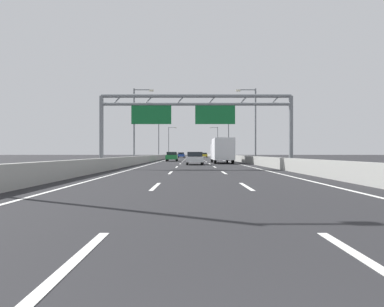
% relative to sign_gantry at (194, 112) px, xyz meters
% --- Properties ---
extents(ground_plane, '(260.00, 260.00, 0.00)m').
position_rel_sign_gantry_xyz_m(ground_plane, '(0.25, 72.60, -4.82)').
color(ground_plane, '#262628').
extents(lane_dash_left_0, '(0.16, 3.00, 0.01)m').
position_rel_sign_gantry_xyz_m(lane_dash_left_0, '(-1.55, -23.90, -4.82)').
color(lane_dash_left_0, white).
rests_on(lane_dash_left_0, ground_plane).
extents(lane_dash_left_1, '(0.16, 3.00, 0.01)m').
position_rel_sign_gantry_xyz_m(lane_dash_left_1, '(-1.55, -14.90, -4.82)').
color(lane_dash_left_1, white).
rests_on(lane_dash_left_1, ground_plane).
extents(lane_dash_left_2, '(0.16, 3.00, 0.01)m').
position_rel_sign_gantry_xyz_m(lane_dash_left_2, '(-1.55, -5.90, -4.82)').
color(lane_dash_left_2, white).
rests_on(lane_dash_left_2, ground_plane).
extents(lane_dash_left_3, '(0.16, 3.00, 0.01)m').
position_rel_sign_gantry_xyz_m(lane_dash_left_3, '(-1.55, 3.10, -4.82)').
color(lane_dash_left_3, white).
rests_on(lane_dash_left_3, ground_plane).
extents(lane_dash_left_4, '(0.16, 3.00, 0.01)m').
position_rel_sign_gantry_xyz_m(lane_dash_left_4, '(-1.55, 12.10, -4.82)').
color(lane_dash_left_4, white).
rests_on(lane_dash_left_4, ground_plane).
extents(lane_dash_left_5, '(0.16, 3.00, 0.01)m').
position_rel_sign_gantry_xyz_m(lane_dash_left_5, '(-1.55, 21.10, -4.82)').
color(lane_dash_left_5, white).
rests_on(lane_dash_left_5, ground_plane).
extents(lane_dash_left_6, '(0.16, 3.00, 0.01)m').
position_rel_sign_gantry_xyz_m(lane_dash_left_6, '(-1.55, 30.10, -4.82)').
color(lane_dash_left_6, white).
rests_on(lane_dash_left_6, ground_plane).
extents(lane_dash_left_7, '(0.16, 3.00, 0.01)m').
position_rel_sign_gantry_xyz_m(lane_dash_left_7, '(-1.55, 39.10, -4.82)').
color(lane_dash_left_7, white).
rests_on(lane_dash_left_7, ground_plane).
extents(lane_dash_left_8, '(0.16, 3.00, 0.01)m').
position_rel_sign_gantry_xyz_m(lane_dash_left_8, '(-1.55, 48.10, -4.82)').
color(lane_dash_left_8, white).
rests_on(lane_dash_left_8, ground_plane).
extents(lane_dash_left_9, '(0.16, 3.00, 0.01)m').
position_rel_sign_gantry_xyz_m(lane_dash_left_9, '(-1.55, 57.10, -4.82)').
color(lane_dash_left_9, white).
rests_on(lane_dash_left_9, ground_plane).
extents(lane_dash_left_10, '(0.16, 3.00, 0.01)m').
position_rel_sign_gantry_xyz_m(lane_dash_left_10, '(-1.55, 66.10, -4.82)').
color(lane_dash_left_10, white).
rests_on(lane_dash_left_10, ground_plane).
extents(lane_dash_left_11, '(0.16, 3.00, 0.01)m').
position_rel_sign_gantry_xyz_m(lane_dash_left_11, '(-1.55, 75.10, -4.82)').
color(lane_dash_left_11, white).
rests_on(lane_dash_left_11, ground_plane).
extents(lane_dash_left_12, '(0.16, 3.00, 0.01)m').
position_rel_sign_gantry_xyz_m(lane_dash_left_12, '(-1.55, 84.10, -4.82)').
color(lane_dash_left_12, white).
rests_on(lane_dash_left_12, ground_plane).
extents(lane_dash_left_13, '(0.16, 3.00, 0.01)m').
position_rel_sign_gantry_xyz_m(lane_dash_left_13, '(-1.55, 93.10, -4.82)').
color(lane_dash_left_13, white).
rests_on(lane_dash_left_13, ground_plane).
extents(lane_dash_left_14, '(0.16, 3.00, 0.01)m').
position_rel_sign_gantry_xyz_m(lane_dash_left_14, '(-1.55, 102.10, -4.82)').
color(lane_dash_left_14, white).
rests_on(lane_dash_left_14, ground_plane).
extents(lane_dash_left_15, '(0.16, 3.00, 0.01)m').
position_rel_sign_gantry_xyz_m(lane_dash_left_15, '(-1.55, 111.10, -4.82)').
color(lane_dash_left_15, white).
rests_on(lane_dash_left_15, ground_plane).
extents(lane_dash_left_16, '(0.16, 3.00, 0.01)m').
position_rel_sign_gantry_xyz_m(lane_dash_left_16, '(-1.55, 120.10, -4.82)').
color(lane_dash_left_16, white).
rests_on(lane_dash_left_16, ground_plane).
extents(lane_dash_left_17, '(0.16, 3.00, 0.01)m').
position_rel_sign_gantry_xyz_m(lane_dash_left_17, '(-1.55, 129.10, -4.82)').
color(lane_dash_left_17, white).
rests_on(lane_dash_left_17, ground_plane).
extents(lane_dash_right_0, '(0.16, 3.00, 0.01)m').
position_rel_sign_gantry_xyz_m(lane_dash_right_0, '(2.05, -23.90, -4.82)').
color(lane_dash_right_0, white).
rests_on(lane_dash_right_0, ground_plane).
extents(lane_dash_right_1, '(0.16, 3.00, 0.01)m').
position_rel_sign_gantry_xyz_m(lane_dash_right_1, '(2.05, -14.90, -4.82)').
color(lane_dash_right_1, white).
rests_on(lane_dash_right_1, ground_plane).
extents(lane_dash_right_2, '(0.16, 3.00, 0.01)m').
position_rel_sign_gantry_xyz_m(lane_dash_right_2, '(2.05, -5.90, -4.82)').
color(lane_dash_right_2, white).
rests_on(lane_dash_right_2, ground_plane).
extents(lane_dash_right_3, '(0.16, 3.00, 0.01)m').
position_rel_sign_gantry_xyz_m(lane_dash_right_3, '(2.05, 3.10, -4.82)').
color(lane_dash_right_3, white).
rests_on(lane_dash_right_3, ground_plane).
extents(lane_dash_right_4, '(0.16, 3.00, 0.01)m').
position_rel_sign_gantry_xyz_m(lane_dash_right_4, '(2.05, 12.10, -4.82)').
color(lane_dash_right_4, white).
rests_on(lane_dash_right_4, ground_plane).
extents(lane_dash_right_5, '(0.16, 3.00, 0.01)m').
position_rel_sign_gantry_xyz_m(lane_dash_right_5, '(2.05, 21.10, -4.82)').
color(lane_dash_right_5, white).
rests_on(lane_dash_right_5, ground_plane).
extents(lane_dash_right_6, '(0.16, 3.00, 0.01)m').
position_rel_sign_gantry_xyz_m(lane_dash_right_6, '(2.05, 30.10, -4.82)').
color(lane_dash_right_6, white).
rests_on(lane_dash_right_6, ground_plane).
extents(lane_dash_right_7, '(0.16, 3.00, 0.01)m').
position_rel_sign_gantry_xyz_m(lane_dash_right_7, '(2.05, 39.10, -4.82)').
color(lane_dash_right_7, white).
rests_on(lane_dash_right_7, ground_plane).
extents(lane_dash_right_8, '(0.16, 3.00, 0.01)m').
position_rel_sign_gantry_xyz_m(lane_dash_right_8, '(2.05, 48.10, -4.82)').
color(lane_dash_right_8, white).
rests_on(lane_dash_right_8, ground_plane).
extents(lane_dash_right_9, '(0.16, 3.00, 0.01)m').
position_rel_sign_gantry_xyz_m(lane_dash_right_9, '(2.05, 57.10, -4.82)').
color(lane_dash_right_9, white).
rests_on(lane_dash_right_9, ground_plane).
extents(lane_dash_right_10, '(0.16, 3.00, 0.01)m').
position_rel_sign_gantry_xyz_m(lane_dash_right_10, '(2.05, 66.10, -4.82)').
color(lane_dash_right_10, white).
rests_on(lane_dash_right_10, ground_plane).
extents(lane_dash_right_11, '(0.16, 3.00, 0.01)m').
position_rel_sign_gantry_xyz_m(lane_dash_right_11, '(2.05, 75.10, -4.82)').
color(lane_dash_right_11, white).
rests_on(lane_dash_right_11, ground_plane).
extents(lane_dash_right_12, '(0.16, 3.00, 0.01)m').
position_rel_sign_gantry_xyz_m(lane_dash_right_12, '(2.05, 84.10, -4.82)').
color(lane_dash_right_12, white).
rests_on(lane_dash_right_12, ground_plane).
extents(lane_dash_right_13, '(0.16, 3.00, 0.01)m').
position_rel_sign_gantry_xyz_m(lane_dash_right_13, '(2.05, 93.10, -4.82)').
color(lane_dash_right_13, white).
rests_on(lane_dash_right_13, ground_plane).
extents(lane_dash_right_14, '(0.16, 3.00, 0.01)m').
position_rel_sign_gantry_xyz_m(lane_dash_right_14, '(2.05, 102.10, -4.82)').
color(lane_dash_right_14, white).
rests_on(lane_dash_right_14, ground_plane).
extents(lane_dash_right_15, '(0.16, 3.00, 0.01)m').
position_rel_sign_gantry_xyz_m(lane_dash_right_15, '(2.05, 111.10, -4.82)').
color(lane_dash_right_15, white).
rests_on(lane_dash_right_15, ground_plane).
extents(lane_dash_right_16, '(0.16, 3.00, 0.01)m').
position_rel_sign_gantry_xyz_m(lane_dash_right_16, '(2.05, 120.10, -4.82)').
color(lane_dash_right_16, white).
rests_on(lane_dash_right_16, ground_plane).
extents(lane_dash_right_17, '(0.16, 3.00, 0.01)m').
position_rel_sign_gantry_xyz_m(lane_dash_right_17, '(2.05, 129.10, -4.82)').
color(lane_dash_right_17, white).
rests_on(lane_dash_right_17, ground_plane).
extents(edge_line_left, '(0.16, 176.00, 0.01)m').
position_rel_sign_gantry_xyz_m(edge_line_left, '(-5.00, 60.60, -4.82)').
color(edge_line_left, white).
rests_on(edge_line_left, ground_plane).
extents(edge_line_right, '(0.16, 176.00, 0.01)m').
position_rel_sign_gantry_xyz_m(edge_line_right, '(5.50, 60.60, -4.82)').
color(edge_line_right, white).
rests_on(edge_line_right, ground_plane).
extents(barrier_left, '(0.45, 220.00, 0.95)m').
position_rel_sign_gantry_xyz_m(barrier_left, '(-6.65, 82.60, -4.35)').
color(barrier_left, '#9E9E99').
rests_on(barrier_left, ground_plane).
extents(barrier_right, '(0.45, 220.00, 0.95)m').
position_rel_sign_gantry_xyz_m(barrier_right, '(7.15, 82.60, -4.35)').
color(barrier_right, '#9E9E99').
rests_on(barrier_right, ground_plane).
extents(sign_gantry, '(16.55, 0.36, 6.36)m').
position_rel_sign_gantry_xyz_m(sign_gantry, '(0.00, 0.00, 0.00)').
color(sign_gantry, gray).
rests_on(sign_gantry, ground_plane).
extents(streetlamp_left_mid, '(2.58, 0.28, 9.50)m').
position_rel_sign_gantry_xyz_m(streetlamp_left_mid, '(-7.21, 13.49, 0.57)').
color(streetlamp_left_mid, slate).
rests_on(streetlamp_left_mid, ground_plane).
extents(streetlamp_right_mid, '(2.58, 0.28, 9.50)m').
position_rel_sign_gantry_xyz_m(streetlamp_right_mid, '(7.72, 13.49, 0.57)').
color(streetlamp_right_mid, slate).
rests_on(streetlamp_right_mid, ground_plane).
extents(streetlamp_left_far, '(2.58, 0.28, 9.50)m').
position_rel_sign_gantry_xyz_m(streetlamp_left_far, '(-7.21, 43.99, 0.57)').
color(streetlamp_left_far, slate).
rests_on(streetlamp_left_far, ground_plane).
extents(streetlamp_right_far, '(2.58, 0.28, 9.50)m').
position_rel_sign_gantry_xyz_m(streetlamp_right_far, '(7.72, 43.99, 0.57)').
color(streetlamp_right_far, slate).
rests_on(streetlamp_right_far, ground_plane).
extents(streetlamp_left_distant, '(2.58, 0.28, 9.50)m').
position_rel_sign_gantry_xyz_m(streetlamp_left_distant, '(-7.21, 74.48, 0.57)').
color(streetlamp_left_distant, slate).
rests_on(streetlamp_left_distant, ground_plane).
extents(streetlamp_right_distant, '(2.58, 0.28, 9.50)m').
position_rel_sign_gantry_xyz_m(streetlamp_right_distant, '(7.72, 74.48, 0.57)').
color(streetlamp_right_distant, slate).
rests_on(streetlamp_right_distant, ground_plane).
extents(yellow_car, '(1.82, 4.53, 1.42)m').
position_rel_sign_gantry_xyz_m(yellow_car, '(3.60, 71.18, -4.09)').
color(yellow_car, yellow).
rests_on(yellow_car, ground_plane).
extents(white_car, '(1.89, 4.44, 1.45)m').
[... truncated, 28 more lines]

